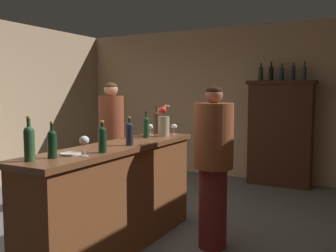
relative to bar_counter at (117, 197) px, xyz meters
The scene contains 22 objects.
floor 0.61m from the bar_counter, 154.69° to the left, with size 9.16×9.16×0.00m, color slate.
wall_back 3.81m from the bar_counter, 94.16° to the left, with size 5.96×0.12×2.76m, color tan.
bar_counter is the anchor object (origin of this frame).
display_cabinet 3.55m from the bar_counter, 75.48° to the left, with size 1.10×0.40×1.76m.
wine_bottle_rose 1.21m from the bar_counter, 93.69° to the right, with size 0.08×0.08×0.34m.
wine_bottle_malbec 1.05m from the bar_counter, 90.63° to the right, with size 0.07×0.07×0.29m.
wine_bottle_riesling 1.23m from the bar_counter, 97.19° to the left, with size 0.07×0.07×0.35m.
wine_bottle_chardonnay 0.67m from the bar_counter, 15.00° to the left, with size 0.07×0.07×0.28m.
wine_bottle_merlot 0.80m from the bar_counter, 68.06° to the right, with size 0.07×0.07×0.28m.
wine_bottle_pinot 0.90m from the bar_counter, 92.83° to the left, with size 0.07×0.07×0.30m.
wine_glass_front 0.92m from the bar_counter, 76.58° to the right, with size 0.08×0.08×0.17m.
wine_glass_mid 1.20m from the bar_counter, 83.88° to the left, with size 0.07×0.07×0.13m.
wine_glass_rear 1.05m from the bar_counter, 97.48° to the left, with size 0.07×0.07×0.14m.
flower_arrangement 1.09m from the bar_counter, 85.58° to the left, with size 0.16×0.16×0.37m.
cheese_plate 0.82m from the bar_counter, 90.79° to the right, with size 0.17×0.17×0.01m, color white.
display_bottle_left 3.72m from the bar_counter, 81.06° to the left, with size 0.08×0.08×0.30m.
display_bottle_midleft 3.75m from the bar_counter, 78.29° to the left, with size 0.08×0.08×0.32m.
display_bottle_center 3.78m from the bar_counter, 75.50° to the left, with size 0.07×0.07×0.29m.
display_bottle_midright 3.83m from the bar_counter, 72.68° to the left, with size 0.07×0.07×0.32m.
display_bottle_right 3.88m from the bar_counter, 70.05° to the left, with size 0.06×0.06×0.31m.
patron_redhead 1.63m from the bar_counter, 128.54° to the left, with size 0.35×0.35×1.71m.
bartender 1.03m from the bar_counter, 32.27° to the left, with size 0.40×0.40×1.64m.
Camera 1 is at (2.41, -3.05, 1.59)m, focal length 39.58 mm.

